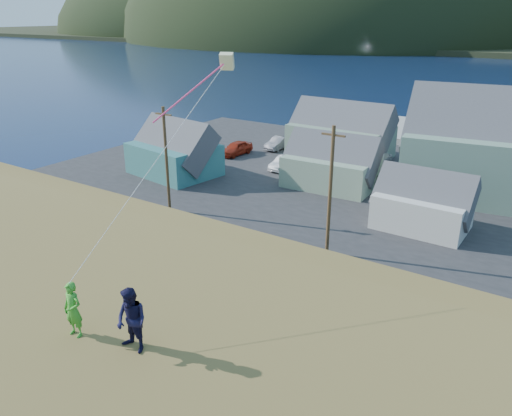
{
  "coord_description": "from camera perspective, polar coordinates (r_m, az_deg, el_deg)",
  "views": [
    {
      "loc": [
        10.48,
        -26.47,
        15.39
      ],
      "look_at": [
        1.35,
        -12.52,
        8.8
      ],
      "focal_mm": 35.0,
      "sensor_mm": 36.0,
      "label": 1
    }
  ],
  "objects": [
    {
      "name": "ground",
      "position": [
        32.36,
        10.28,
        -7.21
      ],
      "size": [
        900.0,
        900.0,
        0.0
      ],
      "primitive_type": "plane",
      "color": "#0A1638",
      "rests_on": "ground"
    },
    {
      "name": "grass_strip",
      "position": [
        30.72,
        8.78,
        -8.67
      ],
      "size": [
        110.0,
        8.0,
        0.1
      ],
      "primitive_type": "cube",
      "color": "#4C3D19",
      "rests_on": "ground"
    },
    {
      "name": "waterfront_lot",
      "position": [
        47.27,
        18.56,
        1.48
      ],
      "size": [
        72.0,
        36.0,
        0.12
      ],
      "primitive_type": "cube",
      "color": "#28282B",
      "rests_on": "ground"
    },
    {
      "name": "wharf",
      "position": [
        70.09,
        19.02,
        8.09
      ],
      "size": [
        26.0,
        14.0,
        0.9
      ],
      "primitive_type": "cube",
      "color": "gray",
      "rests_on": "ground"
    },
    {
      "name": "shed_teal",
      "position": [
        50.43,
        -9.39,
        6.53
      ],
      "size": [
        9.48,
        7.31,
        6.84
      ],
      "rotation": [
        0.0,
        0.0,
        -0.15
      ],
      "color": "#2C6668",
      "rests_on": "waterfront_lot"
    },
    {
      "name": "shed_palegreen_near",
      "position": [
        46.65,
        8.57,
        5.08
      ],
      "size": [
        8.71,
        5.66,
        6.17
      ],
      "rotation": [
        0.0,
        0.0,
        0.04
      ],
      "color": "slate",
      "rests_on": "waterfront_lot"
    },
    {
      "name": "shed_white",
      "position": [
        39.08,
        18.57,
        0.61
      ],
      "size": [
        7.09,
        4.76,
        5.58
      ],
      "rotation": [
        0.0,
        0.0,
        -0.02
      ],
      "color": "silver",
      "rests_on": "waterfront_lot"
    },
    {
      "name": "shed_palegreen_far",
      "position": [
        57.16,
        9.66,
        8.63
      ],
      "size": [
        11.4,
        6.71,
        7.58
      ],
      "rotation": [
        0.0,
        0.0,
        -0.02
      ],
      "color": "slate",
      "rests_on": "waterfront_lot"
    },
    {
      "name": "utility_poles",
      "position": [
        31.99,
        10.72,
        1.48
      ],
      "size": [
        30.98,
        0.24,
        9.58
      ],
      "color": "#47331E",
      "rests_on": "waterfront_lot"
    },
    {
      "name": "parked_cars",
      "position": [
        53.15,
        10.62,
        5.3
      ],
      "size": [
        25.1,
        12.47,
        1.57
      ],
      "color": "silver",
      "rests_on": "waterfront_lot"
    },
    {
      "name": "kite_flyer_green",
      "position": [
        14.39,
        -20.19,
        -10.85
      ],
      "size": [
        0.61,
        0.42,
        1.58
      ],
      "primitive_type": "imported",
      "rotation": [
        0.0,
        0.0,
        0.08
      ],
      "color": "green",
      "rests_on": "hillside"
    },
    {
      "name": "kite_flyer_navy",
      "position": [
        13.32,
        -14.02,
        -12.38
      ],
      "size": [
        0.91,
        0.73,
        1.79
      ],
      "primitive_type": "imported",
      "rotation": [
        0.0,
        0.0,
        -0.06
      ],
      "color": "black",
      "rests_on": "hillside"
    },
    {
      "name": "kite_rig",
      "position": [
        17.49,
        -4.21,
        15.62
      ],
      "size": [
        0.92,
        3.96,
        8.89
      ],
      "color": "beige",
      "rests_on": "ground"
    }
  ]
}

